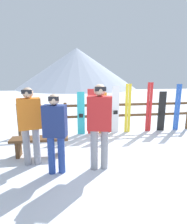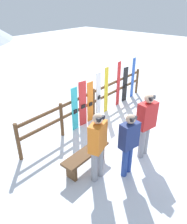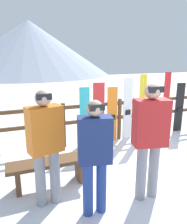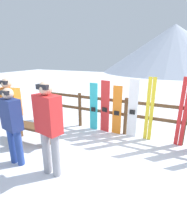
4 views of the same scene
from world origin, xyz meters
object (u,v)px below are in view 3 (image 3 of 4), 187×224
(person_red, at_px, (150,134))
(person_navy, at_px, (95,151))
(snowboard_red, at_px, (99,114))
(snowboard_cyan, at_px, (85,117))
(snowboard_white, at_px, (128,109))
(person_orange, at_px, (46,141))
(snowboard_black_stripe, at_px, (179,108))
(ski_pair_red, at_px, (166,103))
(bench, at_px, (50,167))
(ski_pair_yellow, at_px, (142,106))
(snowboard_orange, at_px, (112,115))

(person_red, bearing_deg, person_navy, -177.19)
(snowboard_red, bearing_deg, snowboard_cyan, -179.99)
(snowboard_red, xyz_separation_m, snowboard_white, (0.79, 0.00, 0.04))
(person_orange, distance_m, snowboard_black_stripe, 4.43)
(person_navy, relative_size, ski_pair_red, 0.93)
(ski_pair_red, distance_m, snowboard_black_stripe, 0.50)
(snowboard_white, bearing_deg, person_red, -112.58)
(bench, relative_size, snowboard_white, 0.85)
(ski_pair_yellow, distance_m, snowboard_black_stripe, 1.24)
(person_navy, bearing_deg, ski_pair_yellow, 45.84)
(snowboard_black_stripe, bearing_deg, person_orange, -155.10)
(person_navy, bearing_deg, snowboard_white, 51.90)
(snowboard_black_stripe, bearing_deg, bench, -159.89)
(person_navy, distance_m, snowboard_red, 2.51)
(snowboard_white, height_order, snowboard_black_stripe, snowboard_white)
(snowboard_cyan, relative_size, ski_pair_red, 0.83)
(ski_pair_yellow, bearing_deg, snowboard_white, -179.56)
(person_navy, relative_size, snowboard_white, 1.00)
(person_navy, relative_size, snowboard_cyan, 1.12)
(person_orange, height_order, ski_pair_red, ski_pair_red)
(snowboard_red, distance_m, ski_pair_red, 1.98)
(snowboard_red, relative_size, snowboard_black_stripe, 1.08)
(snowboard_orange, bearing_deg, snowboard_red, 179.98)
(person_red, relative_size, snowboard_white, 1.11)
(snowboard_orange, distance_m, ski_pair_yellow, 0.88)
(bench, bearing_deg, ski_pair_yellow, 28.15)
(person_red, xyz_separation_m, person_navy, (-0.86, -0.04, -0.10))
(person_red, relative_size, snowboard_black_stripe, 1.27)
(person_navy, distance_m, snowboard_white, 2.92)
(snowboard_orange, bearing_deg, person_orange, -135.85)
(person_navy, height_order, snowboard_black_stripe, person_navy)
(snowboard_red, distance_m, snowboard_orange, 0.36)
(person_orange, bearing_deg, bench, 76.77)
(snowboard_cyan, distance_m, ski_pair_red, 2.34)
(person_navy, height_order, snowboard_white, person_navy)
(bench, relative_size, person_red, 0.77)
(snowboard_black_stripe, bearing_deg, person_navy, -146.44)
(person_navy, relative_size, snowboard_black_stripe, 1.14)
(ski_pair_yellow, xyz_separation_m, snowboard_black_stripe, (1.23, -0.00, -0.14))
(bench, bearing_deg, snowboard_orange, 38.22)
(snowboard_cyan, height_order, ski_pair_red, ski_pair_red)
(bench, relative_size, snowboard_red, 0.90)
(person_navy, relative_size, person_orange, 0.94)
(snowboard_red, bearing_deg, person_navy, -113.71)
(bench, bearing_deg, snowboard_cyan, 52.46)
(snowboard_cyan, xyz_separation_m, snowboard_white, (1.15, 0.00, 0.09))
(snowboard_orange, relative_size, ski_pair_yellow, 0.83)
(snowboard_cyan, bearing_deg, snowboard_black_stripe, -0.00)
(bench, bearing_deg, snowboard_white, 32.47)
(snowboard_red, height_order, snowboard_orange, snowboard_red)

